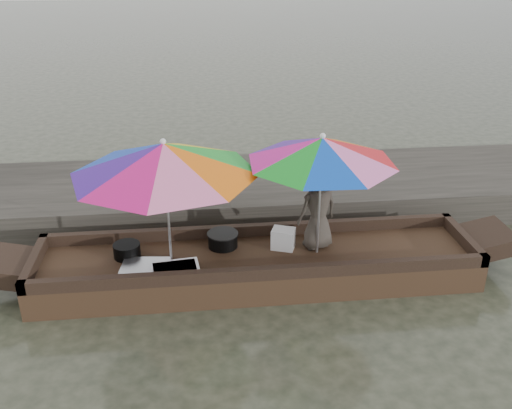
{
  "coord_description": "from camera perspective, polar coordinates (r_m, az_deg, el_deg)",
  "views": [
    {
      "loc": [
        -0.7,
        -6.12,
        3.88
      ],
      "look_at": [
        0.0,
        0.1,
        1.0
      ],
      "focal_mm": 40.0,
      "sensor_mm": 36.0,
      "label": 1
    }
  ],
  "objects": [
    {
      "name": "water",
      "position": [
        7.28,
        0.09,
        -7.5
      ],
      "size": [
        80.0,
        80.0,
        0.0
      ],
      "primitive_type": "plane",
      "color": "#2B2F21",
      "rests_on": "ground"
    },
    {
      "name": "dock",
      "position": [
        9.1,
        -1.48,
        1.2
      ],
      "size": [
        22.0,
        2.2,
        0.5
      ],
      "primitive_type": "cube",
      "color": "#2D2B26",
      "rests_on": "ground"
    },
    {
      "name": "boat_hull",
      "position": [
        7.18,
        0.09,
        -6.32
      ],
      "size": [
        5.44,
        1.2,
        0.35
      ],
      "primitive_type": "cube",
      "color": "#3E2B1C",
      "rests_on": "water"
    },
    {
      "name": "cooking_pot",
      "position": [
        7.2,
        -12.78,
        -4.5
      ],
      "size": [
        0.33,
        0.33,
        0.17
      ],
      "primitive_type": "cylinder",
      "color": "black",
      "rests_on": "boat_hull"
    },
    {
      "name": "tray_crayfish",
      "position": [
        6.76,
        -8.1,
        -6.6
      ],
      "size": [
        0.61,
        0.46,
        0.09
      ],
      "primitive_type": "cube",
      "rotation": [
        0.0,
        0.0,
        0.12
      ],
      "color": "silver",
      "rests_on": "boat_hull"
    },
    {
      "name": "tray_scallop",
      "position": [
        6.92,
        -10.98,
        -6.16
      ],
      "size": [
        0.61,
        0.45,
        0.06
      ],
      "primitive_type": "cube",
      "rotation": [
        0.0,
        0.0,
        -0.11
      ],
      "color": "silver",
      "rests_on": "boat_hull"
    },
    {
      "name": "charcoal_grill",
      "position": [
        7.27,
        -3.34,
        -3.59
      ],
      "size": [
        0.37,
        0.37,
        0.18
      ],
      "primitive_type": "cylinder",
      "color": "black",
      "rests_on": "boat_hull"
    },
    {
      "name": "supply_bag",
      "position": [
        7.21,
        2.75,
        -3.42
      ],
      "size": [
        0.34,
        0.3,
        0.26
      ],
      "primitive_type": "cube",
      "rotation": [
        0.0,
        0.0,
        -0.36
      ],
      "color": "silver",
      "rests_on": "boat_hull"
    },
    {
      "name": "vendor",
      "position": [
        7.1,
        6.22,
        -0.43
      ],
      "size": [
        0.6,
        0.49,
        1.06
      ],
      "primitive_type": "imported",
      "rotation": [
        0.0,
        0.0,
        3.48
      ],
      "color": "#3D3730",
      "rests_on": "boat_hull"
    },
    {
      "name": "umbrella_bow",
      "position": [
        6.72,
        -8.86,
        0.19
      ],
      "size": [
        2.44,
        2.44,
        1.55
      ],
      "primitive_type": null,
      "rotation": [
        0.0,
        0.0,
        -0.13
      ],
      "color": "green",
      "rests_on": "boat_hull"
    },
    {
      "name": "umbrella_stern",
      "position": [
        6.86,
        6.39,
        0.9
      ],
      "size": [
        2.3,
        2.3,
        1.55
      ],
      "primitive_type": null,
      "rotation": [
        0.0,
        0.0,
        0.35
      ],
      "color": "orange",
      "rests_on": "boat_hull"
    }
  ]
}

